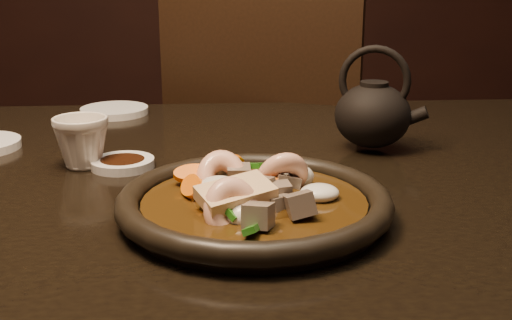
{
  "coord_description": "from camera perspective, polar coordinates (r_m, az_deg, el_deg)",
  "views": [
    {
      "loc": [
        0.12,
        -0.86,
        1.03
      ],
      "look_at": [
        0.17,
        -0.12,
        0.8
      ],
      "focal_mm": 45.0,
      "sensor_mm": 36.0,
      "label": 1
    }
  ],
  "objects": [
    {
      "name": "table",
      "position": [
        0.94,
        -10.97,
        -5.49
      ],
      "size": [
        1.6,
        0.9,
        0.75
      ],
      "color": "black",
      "rests_on": "floor"
    },
    {
      "name": "chair",
      "position": [
        1.56,
        1.6,
        -1.65
      ],
      "size": [
        0.59,
        0.59,
        0.97
      ],
      "rotation": [
        0.0,
        0.0,
        2.77
      ],
      "color": "black",
      "rests_on": "floor"
    },
    {
      "name": "plate",
      "position": [
        0.73,
        -0.16,
        -3.92
      ],
      "size": [
        0.31,
        0.31,
        0.03
      ],
      "color": "black",
      "rests_on": "table"
    },
    {
      "name": "stirfry",
      "position": [
        0.73,
        -0.31,
        -3.29
      ],
      "size": [
        0.2,
        0.24,
        0.07
      ],
      "color": "#321E09",
      "rests_on": "plate"
    },
    {
      "name": "soy_dish",
      "position": [
        0.93,
        -11.77,
        -0.29
      ],
      "size": [
        0.09,
        0.09,
        0.01
      ],
      "primitive_type": "cylinder",
      "color": "white",
      "rests_on": "table"
    },
    {
      "name": "saucer_right",
      "position": [
        1.27,
        -12.47,
        4.3
      ],
      "size": [
        0.13,
        0.13,
        0.01
      ],
      "primitive_type": "cylinder",
      "color": "white",
      "rests_on": "table"
    },
    {
      "name": "tea_cup",
      "position": [
        0.94,
        -15.25,
        1.7
      ],
      "size": [
        0.09,
        0.08,
        0.08
      ],
      "primitive_type": "imported",
      "rotation": [
        0.0,
        0.0,
        0.12
      ],
      "color": "#EFE2CE",
      "rests_on": "table"
    },
    {
      "name": "teapot",
      "position": [
        1.01,
        10.38,
        4.23
      ],
      "size": [
        0.14,
        0.12,
        0.16
      ],
      "rotation": [
        0.0,
        0.0,
        -0.32
      ],
      "color": "black",
      "rests_on": "table"
    }
  ]
}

